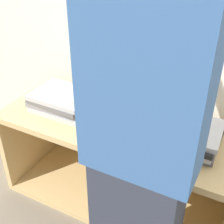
# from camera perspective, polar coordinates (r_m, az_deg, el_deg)

# --- Properties ---
(cart) EXTENTS (1.35, 0.53, 0.58)m
(cart) POSITION_cam_1_polar(r_m,az_deg,el_deg) (1.91, 1.96, -8.31)
(cart) COLOR tan
(cart) RESTS_ON ground_plane
(laptop_open) EXTENTS (0.33, 0.31, 0.28)m
(laptop_open) POSITION_cam_1_polar(r_m,az_deg,el_deg) (1.70, 2.03, 0.28)
(laptop_open) COLOR gray
(laptop_open) RESTS_ON cart
(laptop_stack_left) EXTENTS (0.35, 0.28, 0.10)m
(laptop_stack_left) POSITION_cam_1_polar(r_m,az_deg,el_deg) (1.82, -8.98, 2.15)
(laptop_stack_left) COLOR #B7B7BC
(laptop_stack_left) RESTS_ON cart
(laptop_stack_right) EXTENTS (0.35, 0.28, 0.10)m
(laptop_stack_right) POSITION_cam_1_polar(r_m,az_deg,el_deg) (1.57, 13.10, -3.97)
(laptop_stack_right) COLOR slate
(laptop_stack_right) RESTS_ON cart
(person) EXTENTS (0.40, 0.52, 1.60)m
(person) POSITION_cam_1_polar(r_m,az_deg,el_deg) (1.13, 5.42, -8.32)
(person) COLOR #2D3342
(person) RESTS_ON ground_plane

